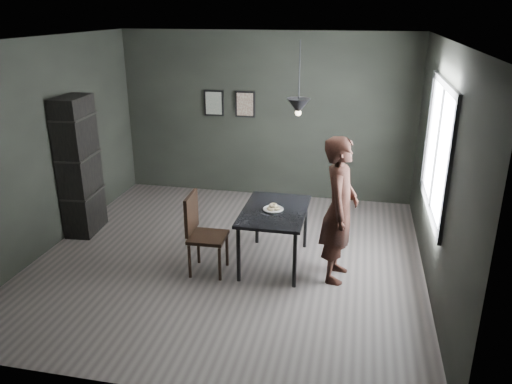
% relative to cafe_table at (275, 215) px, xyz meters
% --- Properties ---
extents(ground, '(5.00, 5.00, 0.00)m').
position_rel_cafe_table_xyz_m(ground, '(-0.60, 0.00, -0.67)').
color(ground, '#3B3633').
rests_on(ground, ground).
extents(back_wall, '(5.00, 0.10, 2.80)m').
position_rel_cafe_table_xyz_m(back_wall, '(-0.60, 2.50, 0.73)').
color(back_wall, black).
rests_on(back_wall, ground).
extents(ceiling, '(5.00, 5.00, 0.02)m').
position_rel_cafe_table_xyz_m(ceiling, '(-0.60, 0.00, 2.13)').
color(ceiling, silver).
rests_on(ceiling, ground).
extents(window_assembly, '(0.04, 1.96, 1.56)m').
position_rel_cafe_table_xyz_m(window_assembly, '(1.87, 0.20, 0.93)').
color(window_assembly, white).
rests_on(window_assembly, ground).
extents(cafe_table, '(0.80, 1.20, 0.75)m').
position_rel_cafe_table_xyz_m(cafe_table, '(0.00, 0.00, 0.00)').
color(cafe_table, black).
rests_on(cafe_table, ground).
extents(white_plate, '(0.23, 0.23, 0.01)m').
position_rel_cafe_table_xyz_m(white_plate, '(-0.01, -0.02, 0.08)').
color(white_plate, white).
rests_on(white_plate, cafe_table).
extents(donut_pile, '(0.17, 0.17, 0.08)m').
position_rel_cafe_table_xyz_m(donut_pile, '(-0.01, -0.02, 0.12)').
color(donut_pile, beige).
rests_on(donut_pile, white_plate).
extents(woman, '(0.48, 0.69, 1.79)m').
position_rel_cafe_table_xyz_m(woman, '(0.81, -0.19, 0.22)').
color(woman, black).
rests_on(woman, ground).
extents(wood_chair, '(0.46, 0.46, 1.02)m').
position_rel_cafe_table_xyz_m(wood_chair, '(-0.86, -0.39, -0.09)').
color(wood_chair, black).
rests_on(wood_chair, ground).
extents(shelf_unit, '(0.43, 0.70, 2.00)m').
position_rel_cafe_table_xyz_m(shelf_unit, '(-2.92, 0.42, 0.33)').
color(shelf_unit, black).
rests_on(shelf_unit, ground).
extents(pendant_lamp, '(0.28, 0.28, 0.86)m').
position_rel_cafe_table_xyz_m(pendant_lamp, '(0.25, 0.10, 1.38)').
color(pendant_lamp, black).
rests_on(pendant_lamp, ground).
extents(framed_print_left, '(0.34, 0.04, 0.44)m').
position_rel_cafe_table_xyz_m(framed_print_left, '(-1.50, 2.47, 0.93)').
color(framed_print_left, black).
rests_on(framed_print_left, ground).
extents(framed_print_right, '(0.34, 0.04, 0.44)m').
position_rel_cafe_table_xyz_m(framed_print_right, '(-0.95, 2.47, 0.93)').
color(framed_print_right, black).
rests_on(framed_print_right, ground).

